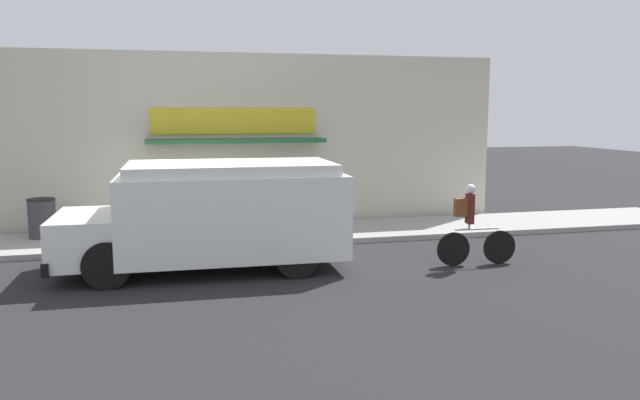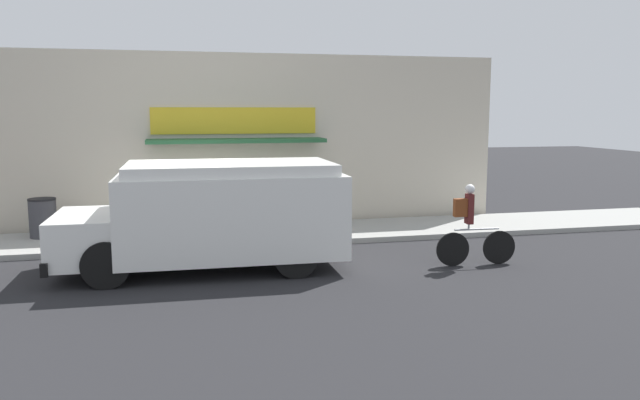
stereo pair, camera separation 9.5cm
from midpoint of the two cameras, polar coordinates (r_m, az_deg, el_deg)
The scene contains 6 objects.
ground_plane at distance 14.14m, azimuth -13.14°, elevation -4.74°, with size 70.00×70.00×0.00m, color #232326.
sidewalk at distance 15.35m, azimuth -13.20°, elevation -3.48°, with size 28.00×2.51×0.13m.
storefront at distance 16.57m, azimuth -13.30°, elevation 5.18°, with size 17.78×1.11×4.60m.
school_bus at distance 12.42m, azimuth -9.74°, elevation -1.21°, with size 5.53×2.90×2.10m.
cyclist at distance 12.92m, azimuth 13.52°, elevation -2.44°, with size 1.69×0.21×1.66m.
trash_bin at distance 16.11m, azimuth -24.22°, elevation -1.52°, with size 0.63×0.63×0.93m.
Camera 1 is at (-0.10, -13.79, 3.10)m, focal length 35.00 mm.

